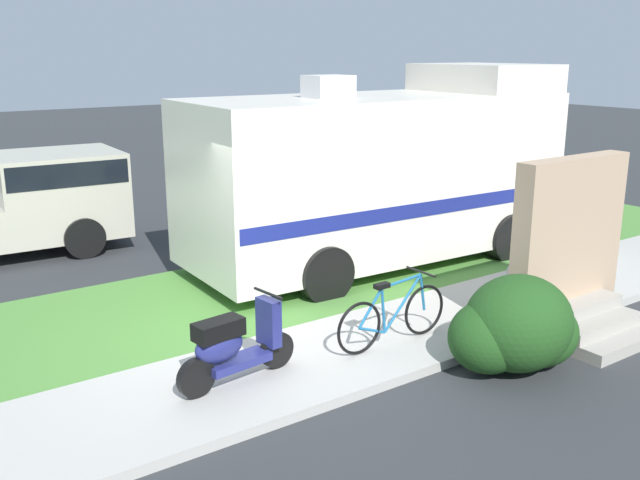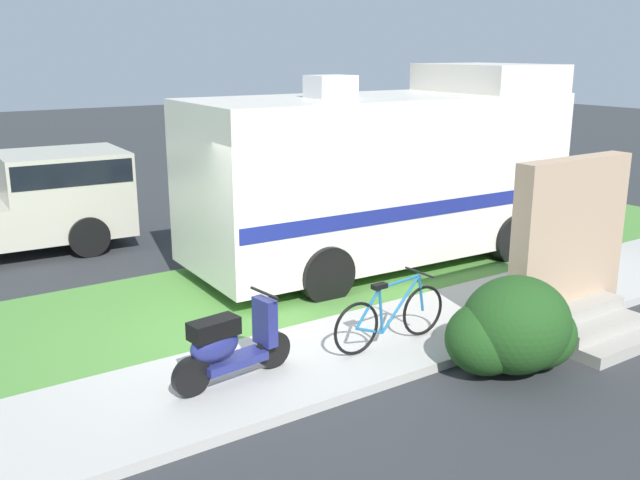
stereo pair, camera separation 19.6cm
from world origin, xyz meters
The scene contains 11 objects.
ground_plane centered at (0.00, 0.00, 0.00)m, with size 80.00×80.00×0.00m, color #2D3033.
sidewalk centered at (0.00, -1.20, 0.06)m, with size 24.00×2.00×0.12m.
grass_strip centered at (0.00, 1.50, 0.04)m, with size 24.00×3.40×0.08m.
motorhome_rv centered at (4.05, 1.71, 1.67)m, with size 6.91×2.94×3.50m.
scooter centered at (-0.56, -1.23, 0.58)m, with size 1.55×0.51×0.97m.
bicycle centered at (1.62, -1.43, 0.50)m, with size 1.77×0.52×0.89m.
pickup_truck_near centered at (-1.13, 6.14, 0.99)m, with size 5.13×2.31×1.87m.
porch_steps centered at (4.08, -2.29, 0.97)m, with size 2.00×1.26×2.40m.
bush_by_porch centered at (2.46, -2.69, 0.55)m, with size 1.64×1.23×1.16m.
bottle_green centered at (4.82, -0.62, 0.24)m, with size 0.08×0.08×0.29m.
bottle_spare centered at (4.49, -1.58, 0.23)m, with size 0.07×0.07×0.26m.
Camera 2 is at (-3.87, -7.88, 3.77)m, focal length 39.91 mm.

